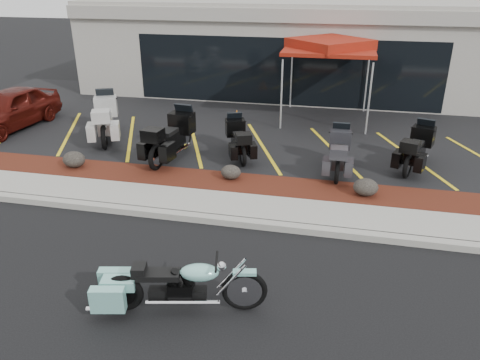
% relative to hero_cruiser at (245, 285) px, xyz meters
% --- Properties ---
extents(ground, '(90.00, 90.00, 0.00)m').
position_rel_hero_cruiser_xyz_m(ground, '(-0.98, 1.84, -0.49)').
color(ground, black).
rests_on(ground, ground).
extents(curb, '(24.00, 0.25, 0.15)m').
position_rel_hero_cruiser_xyz_m(curb, '(-0.98, 2.74, -0.42)').
color(curb, gray).
rests_on(curb, ground).
extents(sidewalk, '(24.00, 1.20, 0.15)m').
position_rel_hero_cruiser_xyz_m(sidewalk, '(-0.98, 3.44, -0.42)').
color(sidewalk, gray).
rests_on(sidewalk, ground).
extents(mulch_bed, '(24.00, 1.20, 0.16)m').
position_rel_hero_cruiser_xyz_m(mulch_bed, '(-0.98, 4.64, -0.41)').
color(mulch_bed, '#3E1C0E').
rests_on(mulch_bed, ground).
extents(upper_lot, '(26.00, 9.60, 0.15)m').
position_rel_hero_cruiser_xyz_m(upper_lot, '(-0.98, 10.04, -0.42)').
color(upper_lot, black).
rests_on(upper_lot, ground).
extents(dealership_building, '(18.00, 8.16, 4.00)m').
position_rel_hero_cruiser_xyz_m(dealership_building, '(-0.98, 16.31, 1.51)').
color(dealership_building, gray).
rests_on(dealership_building, ground).
extents(boulder_left, '(0.62, 0.52, 0.44)m').
position_rel_hero_cruiser_xyz_m(boulder_left, '(-5.78, 4.66, -0.11)').
color(boulder_left, black).
rests_on(boulder_left, mulch_bed).
extents(boulder_mid, '(0.52, 0.44, 0.37)m').
position_rel_hero_cruiser_xyz_m(boulder_mid, '(-1.37, 4.80, -0.15)').
color(boulder_mid, black).
rests_on(boulder_mid, mulch_bed).
extents(boulder_right, '(0.60, 0.50, 0.42)m').
position_rel_hero_cruiser_xyz_m(boulder_right, '(2.03, 4.54, -0.12)').
color(boulder_right, black).
rests_on(boulder_right, mulch_bed).
extents(hero_cruiser, '(2.89, 1.29, 0.99)m').
position_rel_hero_cruiser_xyz_m(hero_cruiser, '(0.00, 0.00, 0.00)').
color(hero_cruiser, '#7FC5BB').
rests_on(hero_cruiser, ground).
extents(touring_white, '(1.87, 2.69, 1.46)m').
position_rel_hero_cruiser_xyz_m(touring_white, '(-6.34, 7.83, 0.39)').
color(touring_white, beige).
rests_on(touring_white, upper_lot).
extents(touring_black_front, '(1.23, 2.52, 1.41)m').
position_rel_hero_cruiser_xyz_m(touring_black_front, '(-3.26, 6.72, 0.36)').
color(touring_black_front, black).
rests_on(touring_black_front, upper_lot).
extents(touring_black_mid, '(1.44, 2.11, 1.15)m').
position_rel_hero_cruiser_xyz_m(touring_black_mid, '(-1.79, 7.07, 0.23)').
color(touring_black_mid, black).
rests_on(touring_black_mid, upper_lot).
extents(touring_grey, '(0.80, 2.04, 1.19)m').
position_rel_hero_cruiser_xyz_m(touring_grey, '(1.34, 6.59, 0.25)').
color(touring_grey, '#2C2C30').
rests_on(touring_grey, upper_lot).
extents(touring_black_rear, '(1.48, 2.26, 1.23)m').
position_rel_hero_cruiser_xyz_m(touring_black_rear, '(3.64, 7.30, 0.27)').
color(touring_black_rear, black).
rests_on(touring_black_rear, upper_lot).
extents(parked_car, '(1.93, 4.11, 1.36)m').
position_rel_hero_cruiser_xyz_m(parked_car, '(-9.77, 7.42, 0.34)').
color(parked_car, '#470F0A').
rests_on(parked_car, upper_lot).
extents(traffic_cone, '(0.44, 0.44, 0.50)m').
position_rel_hero_cruiser_xyz_m(traffic_cone, '(-2.29, 9.59, -0.09)').
color(traffic_cone, orange).
rests_on(traffic_cone, upper_lot).
extents(popup_canopy, '(3.29, 3.29, 2.85)m').
position_rel_hero_cruiser_xyz_m(popup_canopy, '(0.73, 10.80, 2.25)').
color(popup_canopy, silver).
rests_on(popup_canopy, upper_lot).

